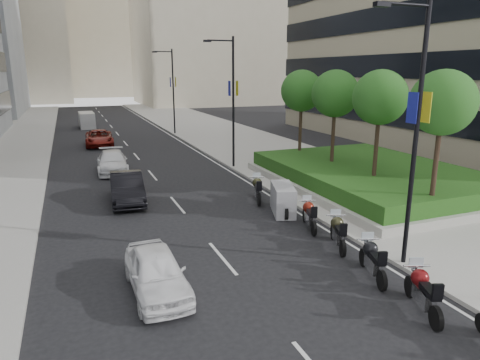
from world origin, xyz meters
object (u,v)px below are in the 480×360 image
motorcycle_6 (258,189)px  car_a (156,272)px  lamp_post_0 (414,124)px  lamp_post_2 (172,87)px  car_b (127,188)px  car_d (99,138)px  motorcycle_2 (372,260)px  motorcycle_4 (309,215)px  motorcycle_1 (423,291)px  motorcycle_5 (283,200)px  lamp_post_1 (231,96)px  delivery_van (87,121)px  motorcycle_3 (338,232)px  car_c (112,162)px

motorcycle_6 → car_a: bearing=156.9°
lamp_post_0 → lamp_post_2: size_ratio=1.00×
lamp_post_2 → motorcycle_6: size_ratio=3.87×
car_b → car_d: size_ratio=0.90×
motorcycle_2 → motorcycle_4: (0.42, 4.80, -0.01)m
car_d → lamp_post_0: bearing=-72.8°
motorcycle_1 → motorcycle_5: bearing=19.1°
lamp_post_2 → lamp_post_0: bearing=-90.0°
lamp_post_1 → motorcycle_2: bearing=-94.8°
motorcycle_6 → delivery_van: bearing=29.7°
motorcycle_6 → car_b: size_ratio=0.50×
motorcycle_1 → motorcycle_3: bearing=16.0°
lamp_post_0 → car_d: size_ratio=1.72×
motorcycle_6 → car_d: size_ratio=0.44×
lamp_post_1 → motorcycle_5: (-1.19, -10.25, -4.36)m
motorcycle_3 → motorcycle_4: 2.24m
car_b → car_c: size_ratio=0.97×
lamp_post_1 → car_a: lamp_post_1 is taller
car_c → delivery_van: (-0.48, 25.42, 0.16)m
motorcycle_3 → car_a: 7.36m
car_a → car_c: size_ratio=0.83×
motorcycle_6 → car_b: (-6.49, 2.38, 0.13)m
lamp_post_2 → lamp_post_1: bearing=-90.0°
motorcycle_3 → motorcycle_5: bearing=23.6°
car_a → motorcycle_2: bearing=-14.0°
lamp_post_0 → motorcycle_5: (-1.19, 6.75, -4.36)m
car_c → motorcycle_2: bearing=-67.5°
lamp_post_1 → car_a: bearing=-118.2°
motorcycle_3 → motorcycle_5: size_ratio=0.89×
lamp_post_2 → car_d: 10.21m
motorcycle_6 → car_b: 6.92m
motorcycle_2 → lamp_post_2: bearing=16.1°
motorcycle_5 → car_d: 24.68m
lamp_post_1 → motorcycle_4: lamp_post_1 is taller
lamp_post_0 → motorcycle_3: 5.10m
lamp_post_1 → motorcycle_1: 20.12m
lamp_post_1 → motorcycle_4: bearing=-94.8°
lamp_post_0 → car_a: 9.55m
motorcycle_3 → delivery_van: (-7.39, 42.16, 0.24)m
car_a → lamp_post_2: bearing=75.5°
motorcycle_2 → delivery_van: 45.27m
motorcycle_4 → car_b: size_ratio=0.48×
motorcycle_2 → car_d: bearing=30.5°
motorcycle_5 → delivery_van: delivery_van is taller
motorcycle_5 → motorcycle_6: motorcycle_5 is taller
motorcycle_5 → lamp_post_2: bearing=16.1°
car_d → motorcycle_1: bearing=-76.4°
motorcycle_2 → car_d: size_ratio=0.43×
motorcycle_3 → car_a: bearing=119.2°
lamp_post_0 → car_a: bearing=170.7°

